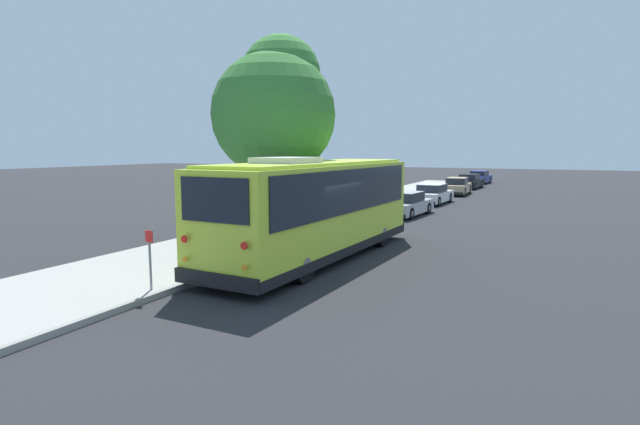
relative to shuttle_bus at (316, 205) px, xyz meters
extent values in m
plane|color=#28282B|center=(-0.62, -0.14, -1.76)|extent=(160.00, 160.00, 0.00)
cube|color=#A3A099|center=(-0.62, 3.83, -1.69)|extent=(80.00, 4.50, 0.15)
cube|color=gray|center=(-0.62, 1.51, -1.69)|extent=(80.00, 0.14, 0.15)
cube|color=#BCDB38|center=(0.01, 0.00, -0.11)|extent=(9.95, 2.90, 2.78)
cube|color=black|center=(0.01, 0.00, -1.36)|extent=(10.01, 2.96, 0.28)
cube|color=black|center=(0.01, 0.00, 0.50)|extent=(9.15, 2.96, 1.32)
cube|color=black|center=(4.95, -0.21, 0.50)|extent=(0.12, 2.18, 1.39)
cube|color=black|center=(-4.94, 0.21, 0.60)|extent=(0.12, 2.00, 1.06)
cube|color=black|center=(4.95, -0.21, 1.14)|extent=(0.12, 1.79, 0.22)
cube|color=#BCDB38|center=(0.01, 0.00, 1.32)|extent=(9.34, 2.65, 0.10)
cube|color=silver|center=(-1.75, 0.07, 1.44)|extent=(1.87, 1.48, 0.20)
cube|color=black|center=(4.98, -0.21, -1.32)|extent=(0.21, 2.51, 0.36)
cube|color=black|center=(-4.97, 0.21, -1.32)|extent=(0.21, 2.51, 0.36)
cylinder|color=red|center=(-4.98, 1.11, -0.39)|extent=(0.04, 0.18, 0.18)
cylinder|color=orange|center=(-4.98, 1.11, -0.89)|extent=(0.04, 0.14, 0.14)
cylinder|color=red|center=(-5.06, -0.68, -0.39)|extent=(0.04, 0.18, 0.18)
cylinder|color=orange|center=(-5.06, -0.68, -0.89)|extent=(0.04, 0.14, 0.14)
cube|color=white|center=(5.07, 0.62, -1.15)|extent=(0.05, 0.32, 0.18)
cube|color=white|center=(4.99, -1.05, -1.15)|extent=(0.05, 0.32, 0.18)
cube|color=black|center=(4.69, 1.20, 0.76)|extent=(0.06, 0.10, 0.24)
cylinder|color=black|center=(2.97, 0.96, -1.28)|extent=(0.97, 0.34, 0.96)
cylinder|color=slate|center=(2.97, 0.96, -1.28)|extent=(0.45, 0.34, 0.43)
cylinder|color=black|center=(2.87, -1.21, -1.28)|extent=(0.97, 0.34, 0.96)
cylinder|color=slate|center=(2.87, -1.21, -1.28)|extent=(0.45, 0.34, 0.43)
cylinder|color=black|center=(-2.71, 1.21, -1.28)|extent=(0.97, 0.34, 0.96)
cylinder|color=slate|center=(-2.71, 1.21, -1.28)|extent=(0.45, 0.34, 0.43)
cylinder|color=black|center=(-2.81, -0.97, -1.28)|extent=(0.97, 0.34, 0.96)
cylinder|color=slate|center=(-2.81, -0.97, -1.28)|extent=(0.45, 0.34, 0.43)
cube|color=#A8AAAF|center=(11.49, 0.34, -1.30)|extent=(4.44, 1.99, 0.61)
cube|color=black|center=(11.38, 0.35, -0.76)|extent=(2.15, 1.58, 0.48)
cube|color=#A8AAAF|center=(11.38, 0.35, -0.52)|extent=(2.07, 1.54, 0.05)
cube|color=black|center=(13.66, 0.16, -1.51)|extent=(0.21, 1.60, 0.20)
cube|color=black|center=(9.31, 0.51, -1.51)|extent=(0.21, 1.60, 0.20)
cylinder|color=black|center=(12.91, 0.97, -1.45)|extent=(0.63, 0.25, 0.62)
cylinder|color=slate|center=(12.91, 0.97, -1.45)|extent=(0.29, 0.24, 0.28)
cylinder|color=black|center=(12.79, -0.52, -1.45)|extent=(0.63, 0.25, 0.62)
cylinder|color=slate|center=(12.79, -0.52, -1.45)|extent=(0.29, 0.24, 0.28)
cylinder|color=black|center=(10.19, 1.19, -1.45)|extent=(0.63, 0.25, 0.62)
cylinder|color=slate|center=(10.19, 1.19, -1.45)|extent=(0.29, 0.24, 0.28)
cylinder|color=black|center=(10.07, -0.30, -1.45)|extent=(0.63, 0.25, 0.62)
cylinder|color=slate|center=(10.07, -0.30, -1.45)|extent=(0.29, 0.24, 0.28)
cube|color=silver|center=(17.89, 0.44, -1.30)|extent=(4.36, 1.93, 0.61)
cube|color=black|center=(17.78, 0.44, -0.75)|extent=(2.11, 1.57, 0.48)
cube|color=silver|center=(17.78, 0.44, -0.51)|extent=(2.02, 1.53, 0.05)
cube|color=black|center=(20.05, 0.31, -1.51)|extent=(0.18, 1.63, 0.20)
cube|color=black|center=(15.74, 0.57, -1.51)|extent=(0.18, 1.63, 0.20)
cylinder|color=black|center=(19.29, 1.12, -1.45)|extent=(0.63, 0.24, 0.62)
cylinder|color=slate|center=(19.29, 1.12, -1.45)|extent=(0.29, 0.24, 0.28)
cylinder|color=black|center=(19.20, -0.41, -1.45)|extent=(0.63, 0.24, 0.62)
cylinder|color=slate|center=(19.20, -0.41, -1.45)|extent=(0.29, 0.24, 0.28)
cylinder|color=black|center=(16.59, 1.28, -1.45)|extent=(0.63, 0.24, 0.62)
cylinder|color=slate|center=(16.59, 1.28, -1.45)|extent=(0.29, 0.24, 0.28)
cylinder|color=black|center=(16.50, -0.25, -1.45)|extent=(0.63, 0.24, 0.62)
cylinder|color=slate|center=(16.50, -0.25, -1.45)|extent=(0.29, 0.24, 0.28)
cube|color=tan|center=(25.14, 0.22, -1.27)|extent=(4.47, 1.79, 0.65)
cube|color=black|center=(25.03, 0.22, -0.71)|extent=(2.14, 1.48, 0.48)
cube|color=tan|center=(25.03, 0.22, -0.47)|extent=(2.06, 1.44, 0.05)
cube|color=black|center=(27.38, 0.30, -1.50)|extent=(0.13, 1.58, 0.20)
cube|color=black|center=(22.91, 0.15, -1.50)|extent=(0.13, 1.58, 0.20)
cylinder|color=black|center=(26.51, 1.01, -1.43)|extent=(0.67, 0.22, 0.67)
cylinder|color=slate|center=(26.51, 1.01, -1.43)|extent=(0.31, 0.23, 0.30)
cylinder|color=black|center=(26.57, -0.47, -1.43)|extent=(0.67, 0.22, 0.67)
cylinder|color=slate|center=(26.57, -0.47, -1.43)|extent=(0.31, 0.23, 0.30)
cylinder|color=black|center=(23.72, 0.92, -1.43)|extent=(0.67, 0.22, 0.67)
cylinder|color=slate|center=(23.72, 0.92, -1.43)|extent=(0.31, 0.23, 0.30)
cylinder|color=black|center=(23.78, -0.56, -1.43)|extent=(0.67, 0.22, 0.67)
cylinder|color=slate|center=(23.78, -0.56, -1.43)|extent=(0.31, 0.23, 0.30)
cube|color=black|center=(31.84, 0.36, -1.30)|extent=(4.60, 1.88, 0.61)
cube|color=black|center=(31.72, 0.37, -0.75)|extent=(2.21, 1.54, 0.48)
cube|color=black|center=(31.72, 0.37, -0.51)|extent=(2.12, 1.50, 0.05)
cube|color=black|center=(34.12, 0.25, -1.51)|extent=(0.16, 1.61, 0.20)
cube|color=black|center=(29.56, 0.48, -1.51)|extent=(0.16, 1.61, 0.20)
cylinder|color=black|center=(33.30, 1.04, -1.45)|extent=(0.63, 0.23, 0.62)
cylinder|color=slate|center=(33.30, 1.04, -1.45)|extent=(0.29, 0.23, 0.28)
cylinder|color=black|center=(33.23, -0.46, -1.45)|extent=(0.63, 0.23, 0.62)
cylinder|color=slate|center=(33.23, -0.46, -1.45)|extent=(0.29, 0.23, 0.28)
cylinder|color=black|center=(30.45, 1.19, -1.45)|extent=(0.63, 0.23, 0.62)
cylinder|color=slate|center=(30.45, 1.19, -1.45)|extent=(0.29, 0.23, 0.28)
cylinder|color=black|center=(30.38, -0.32, -1.45)|extent=(0.63, 0.23, 0.62)
cylinder|color=slate|center=(30.38, -0.32, -1.45)|extent=(0.29, 0.23, 0.28)
cube|color=navy|center=(38.60, 0.49, -1.28)|extent=(4.59, 1.96, 0.64)
cube|color=black|center=(38.49, 0.50, -0.72)|extent=(2.22, 1.56, 0.48)
cube|color=navy|center=(38.49, 0.50, -0.48)|extent=(2.13, 1.52, 0.05)
cube|color=black|center=(40.86, 0.33, -1.50)|extent=(0.19, 1.59, 0.20)
cube|color=black|center=(36.34, 0.66, -1.50)|extent=(0.19, 1.59, 0.20)
cylinder|color=black|center=(40.07, 1.13, -1.44)|extent=(0.66, 0.25, 0.65)
cylinder|color=slate|center=(40.07, 1.13, -1.44)|extent=(0.31, 0.24, 0.29)
cylinder|color=black|center=(39.96, -0.35, -1.44)|extent=(0.66, 0.25, 0.65)
cylinder|color=slate|center=(39.96, -0.35, -1.44)|extent=(0.31, 0.24, 0.29)
cylinder|color=black|center=(37.24, 1.33, -1.44)|extent=(0.66, 0.25, 0.65)
cylinder|color=slate|center=(37.24, 1.33, -1.44)|extent=(0.31, 0.24, 0.29)
cylinder|color=black|center=(37.14, -0.15, -1.44)|extent=(0.66, 0.25, 0.65)
cylinder|color=slate|center=(37.14, -0.15, -1.44)|extent=(0.31, 0.24, 0.29)
cylinder|color=brown|center=(1.91, 2.71, -0.10)|extent=(0.33, 0.33, 3.03)
sphere|color=#387A33|center=(1.91, 2.71, 3.03)|extent=(4.62, 4.62, 4.62)
sphere|color=#3C8437|center=(2.49, 2.71, 4.53)|extent=(3.00, 3.00, 3.00)
cylinder|color=gray|center=(-5.43, 1.79, -1.03)|extent=(0.06, 0.06, 1.17)
cube|color=red|center=(-5.43, 1.79, -0.30)|extent=(0.02, 0.22, 0.28)
cylinder|color=gray|center=(-3.34, 1.79, -1.06)|extent=(0.06, 0.06, 1.10)
cylinder|color=red|center=(7.88, 1.94, -1.29)|extent=(0.22, 0.22, 0.65)
sphere|color=red|center=(7.88, 1.94, -0.90)|extent=(0.20, 0.20, 0.20)
camera|label=1|loc=(-14.23, -7.03, 1.79)|focal=28.00mm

